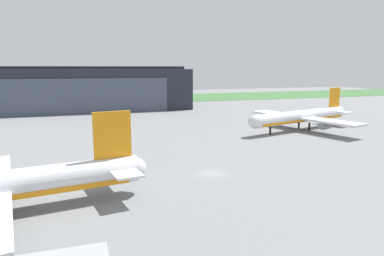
# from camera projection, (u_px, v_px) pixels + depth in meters

# --- Properties ---
(ground_plane) EXTENTS (440.00, 440.00, 0.00)m
(ground_plane) POSITION_uv_depth(u_px,v_px,m) (211.00, 174.00, 60.67)
(ground_plane) COLOR slate
(grass_field_strip) EXTENTS (440.00, 56.00, 0.08)m
(grass_field_strip) POSITION_uv_depth(u_px,v_px,m) (114.00, 99.00, 200.96)
(grass_field_strip) COLOR #3F6C3B
(grass_field_strip) RESTS_ON ground_plane
(maintenance_hangar) EXTENTS (96.52, 32.83, 18.62)m
(maintenance_hangar) POSITION_uv_depth(u_px,v_px,m) (74.00, 89.00, 150.68)
(maintenance_hangar) COLOR #232833
(maintenance_hangar) RESTS_ON ground_plane
(airliner_far_right) EXTENTS (39.16, 36.17, 11.90)m
(airliner_far_right) POSITION_uv_depth(u_px,v_px,m) (301.00, 117.00, 102.48)
(airliner_far_right) COLOR silver
(airliner_far_right) RESTS_ON ground_plane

